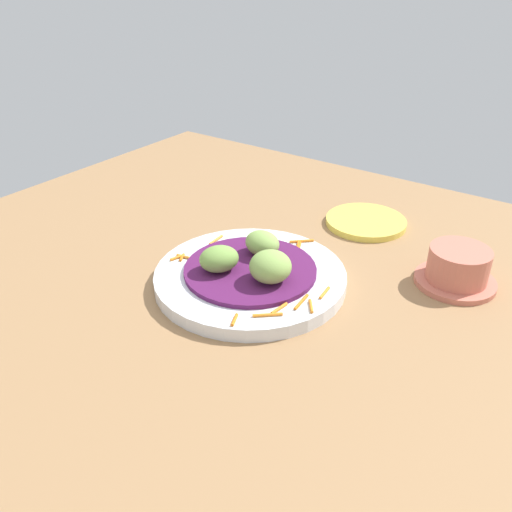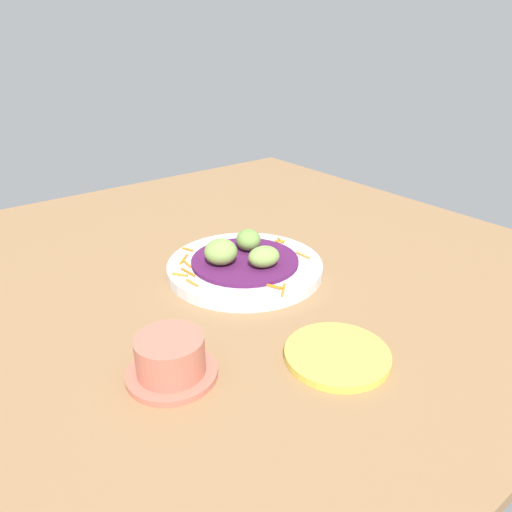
{
  "view_description": "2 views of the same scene",
  "coord_description": "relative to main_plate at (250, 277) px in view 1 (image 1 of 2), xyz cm",
  "views": [
    {
      "loc": [
        -46.17,
        -38.3,
        42.52
      ],
      "look_at": [
        6.21,
        -1.15,
        6.05
      ],
      "focal_mm": 37.86,
      "sensor_mm": 36.0,
      "label": 1
    },
    {
      "loc": [
        64.39,
        -44.63,
        40.01
      ],
      "look_at": [
        6.58,
        0.55,
        5.18
      ],
      "focal_mm": 33.69,
      "sensor_mm": 36.0,
      "label": 2
    }
  ],
  "objects": [
    {
      "name": "terracotta_bowl",
      "position": [
        16.4,
        -23.31,
        1.54
      ],
      "size": [
        11.08,
        11.08,
        5.45
      ],
      "color": "#C66B56",
      "rests_on": "table_surface"
    },
    {
      "name": "guac_scoop_center",
      "position": [
        -1.13,
        -4.09,
        3.71
      ],
      "size": [
        7.78,
        7.77,
        4.21
      ],
      "primitive_type": "ellipsoid",
      "rotation": [
        0.0,
        0.0,
        5.61
      ],
      "color": "#84A851",
      "rests_on": "cabbage_bed"
    },
    {
      "name": "guac_scoop_left",
      "position": [
        -2.97,
        3.03,
        3.37
      ],
      "size": [
        6.93,
        6.71,
        3.53
      ],
      "primitive_type": "ellipsoid",
      "rotation": [
        0.0,
        0.0,
        5.65
      ],
      "color": "#759E47",
      "rests_on": "cabbage_bed"
    },
    {
      "name": "cabbage_bed",
      "position": [
        0.0,
        0.0,
        1.28
      ],
      "size": [
        18.3,
        18.3,
        0.66
      ],
      "primitive_type": "cylinder",
      "color": "#51194C",
      "rests_on": "main_plate"
    },
    {
      "name": "side_plate_small",
      "position": [
        26.35,
        -5.1,
        -0.43
      ],
      "size": [
        13.47,
        13.47,
        1.03
      ],
      "primitive_type": "cylinder",
      "color": "#E0CC4C",
      "rests_on": "table_surface"
    },
    {
      "name": "guac_scoop_right",
      "position": [
        4.11,
        1.06,
        3.34
      ],
      "size": [
        5.31,
        6.07,
        3.46
      ],
      "primitive_type": "ellipsoid",
      "rotation": [
        0.0,
        0.0,
        2.94
      ],
      "color": "#84A851",
      "rests_on": "cabbage_bed"
    },
    {
      "name": "main_plate",
      "position": [
        0.0,
        0.0,
        0.0
      ],
      "size": [
        26.53,
        26.53,
        1.89
      ],
      "primitive_type": "cylinder",
      "color": "silver",
      "rests_on": "table_surface"
    },
    {
      "name": "table_surface",
      "position": [
        -5.28,
        0.84,
        -1.94
      ],
      "size": [
        110.0,
        110.0,
        2.0
      ],
      "primitive_type": "cube",
      "color": "#936D47",
      "rests_on": "ground"
    },
    {
      "name": "carrot_garnish",
      "position": [
        0.28,
        -2.01,
        1.14
      ],
      "size": [
        24.37,
        23.36,
        0.4
      ],
      "color": "orange",
      "rests_on": "main_plate"
    }
  ]
}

